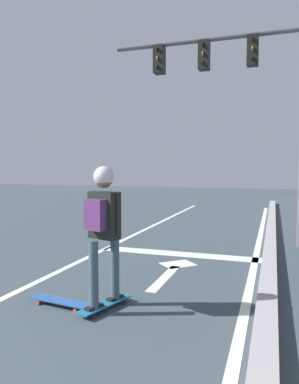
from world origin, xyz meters
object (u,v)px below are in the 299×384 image
(skater, at_px, (103,217))
(spare_skateboard, at_px, (61,301))
(skateboard, at_px, (105,304))
(traffic_signal_mast, at_px, (242,81))

(skater, height_order, spare_skateboard, skater)
(skateboard, xyz_separation_m, skater, (-0.00, -0.02, 1.06))
(traffic_signal_mast, bearing_deg, skateboard, -104.59)
(skateboard, relative_size, skater, 0.49)
(skateboard, xyz_separation_m, traffic_signal_mast, (1.18, 4.53, 3.54))
(spare_skateboard, bearing_deg, skateboard, 8.35)
(traffic_signal_mast, bearing_deg, spare_skateboard, -110.67)
(skater, bearing_deg, skateboard, 73.08)
(skater, xyz_separation_m, traffic_signal_mast, (1.18, 4.55, 2.48))
(skateboard, bearing_deg, skater, -106.92)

